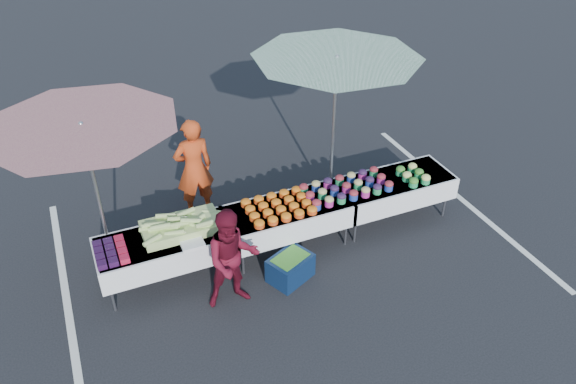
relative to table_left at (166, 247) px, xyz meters
name	(u,v)px	position (x,y,z in m)	size (l,w,h in m)	color
ground	(288,246)	(1.80, 0.00, -0.58)	(80.00, 80.00, 0.00)	black
stripe_left	(68,308)	(-1.40, 0.00, -0.58)	(0.10, 5.00, 0.00)	silver
stripe_right	(460,198)	(5.00, 0.00, -0.58)	(0.10, 5.00, 0.00)	silver
table_left	(166,247)	(0.00, 0.00, 0.00)	(1.86, 0.81, 0.75)	white
table_center	(288,215)	(1.80, 0.00, 0.00)	(1.86, 0.81, 0.75)	white
table_right	(393,188)	(3.60, 0.00, 0.00)	(1.86, 0.81, 0.75)	white
berry_punnets	(111,252)	(-0.71, -0.06, 0.21)	(0.40, 0.54, 0.08)	black
corn_pile	(181,226)	(0.24, 0.04, 0.26)	(1.16, 0.57, 0.26)	#BDE073
plastic_bags	(192,244)	(0.30, -0.30, 0.19)	(0.30, 0.25, 0.05)	white
carrot_bowls	(279,206)	(1.65, -0.01, 0.22)	(0.95, 0.69, 0.11)	#C74216
potato_cups	(346,187)	(2.75, 0.00, 0.25)	(1.34, 0.58, 0.16)	#213C9B
bean_baskets	(413,175)	(3.86, -0.10, 0.24)	(0.36, 0.50, 0.15)	#249151
vendor	(194,168)	(0.80, 1.40, 0.26)	(0.61, 0.40, 1.68)	#C63F16
customer	(232,259)	(0.70, -0.75, 0.15)	(0.71, 0.56, 1.47)	#5C0D1E
umbrella_left	(84,139)	(-0.70, 0.40, 1.63)	(2.83, 2.83, 2.44)	black
umbrella_right	(336,71)	(2.91, 0.80, 1.75)	(3.13, 3.13, 2.58)	black
storage_bin	(290,267)	(1.55, -0.65, -0.38)	(0.71, 0.63, 0.39)	#0C1F3E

